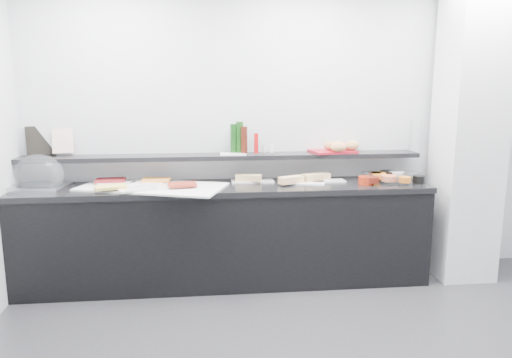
{
  "coord_description": "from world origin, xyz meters",
  "views": [
    {
      "loc": [
        -0.89,
        -2.6,
        1.8
      ],
      "look_at": [
        -0.45,
        1.45,
        1.0
      ],
      "focal_mm": 35.0,
      "sensor_mm": 36.0,
      "label": 1
    }
  ],
  "objects": [
    {
      "name": "back_wall",
      "position": [
        0.0,
        2.0,
        1.35
      ],
      "size": [
        5.0,
        0.02,
        2.7
      ],
      "primitive_type": "cube",
      "color": "silver",
      "rests_on": "ground"
    },
    {
      "name": "column",
      "position": [
        1.5,
        1.65,
        1.35
      ],
      "size": [
        0.5,
        0.5,
        2.7
      ],
      "primitive_type": "cube",
      "color": "silver",
      "rests_on": "ground"
    },
    {
      "name": "buffet_cabinet",
      "position": [
        -0.7,
        1.7,
        0.42
      ],
      "size": [
        3.6,
        0.6,
        0.85
      ],
      "primitive_type": "cube",
      "color": "black",
      "rests_on": "ground"
    },
    {
      "name": "counter_top",
      "position": [
        -0.7,
        1.7,
        0.88
      ],
      "size": [
        3.62,
        0.62,
        0.05
      ],
      "primitive_type": "cube",
      "color": "black",
      "rests_on": "buffet_cabinet"
    },
    {
      "name": "wall_shelf",
      "position": [
        -0.7,
        1.88,
        1.13
      ],
      "size": [
        3.6,
        0.25,
        0.04
      ],
      "primitive_type": "cube",
      "color": "black",
      "rests_on": "back_wall"
    },
    {
      "name": "cloche_base",
      "position": [
        -2.29,
        1.71,
        0.92
      ],
      "size": [
        0.55,
        0.43,
        0.04
      ],
      "primitive_type": "cube",
      "rotation": [
        0.0,
        0.0,
        -0.21
      ],
      "color": "#AFB2B6",
      "rests_on": "counter_top"
    },
    {
      "name": "cloche_dome",
      "position": [
        -2.27,
        1.74,
        1.03
      ],
      "size": [
        0.51,
        0.41,
        0.34
      ],
      "primitive_type": "ellipsoid",
      "rotation": [
        0.0,
        0.0,
        -0.31
      ],
      "color": "silver",
      "rests_on": "cloche_base"
    },
    {
      "name": "linen_runner",
      "position": [
        -1.33,
        1.67,
        0.91
      ],
      "size": [
        1.34,
        0.94,
        0.01
      ],
      "primitive_type": "cube",
      "rotation": [
        0.0,
        0.0,
        -0.33
      ],
      "color": "silver",
      "rests_on": "counter_top"
    },
    {
      "name": "platter_meat_a",
      "position": [
        -1.64,
        1.78,
        0.92
      ],
      "size": [
        0.34,
        0.28,
        0.01
      ],
      "primitive_type": "cube",
      "rotation": [
        0.0,
        0.0,
        -0.36
      ],
      "color": "white",
      "rests_on": "linen_runner"
    },
    {
      "name": "food_meat_a",
      "position": [
        -1.7,
        1.84,
        0.94
      ],
      "size": [
        0.26,
        0.17,
        0.02
      ],
      "primitive_type": "cube",
      "rotation": [
        0.0,
        0.0,
        0.05
      ],
      "color": "maroon",
      "rests_on": "platter_meat_a"
    },
    {
      "name": "platter_salmon",
      "position": [
        -1.36,
        1.8,
        0.92
      ],
      "size": [
        0.32,
        0.26,
        0.01
      ],
      "primitive_type": "cube",
      "rotation": [
        0.0,
        0.0,
        -0.31
      ],
      "color": "white",
      "rests_on": "linen_runner"
    },
    {
      "name": "food_salmon",
      "position": [
        -1.3,
        1.81,
        0.94
      ],
      "size": [
        0.26,
        0.19,
        0.02
      ],
      "primitive_type": "cube",
      "rotation": [
        0.0,
        0.0,
        -0.16
      ],
      "color": "orange",
      "rests_on": "platter_salmon"
    },
    {
      "name": "platter_cheese",
      "position": [
        -1.44,
        1.52,
        0.92
      ],
      "size": [
        0.35,
        0.29,
        0.01
      ],
      "primitive_type": "cube",
      "rotation": [
        0.0,
        0.0,
        0.37
      ],
      "color": "white",
      "rests_on": "linen_runner"
    },
    {
      "name": "food_cheese",
      "position": [
        -1.65,
        1.54,
        0.94
      ],
      "size": [
        0.29,
        0.23,
        0.02
      ],
      "primitive_type": "cube",
      "rotation": [
        0.0,
        0.0,
        0.3
      ],
      "color": "#EBC85B",
      "rests_on": "platter_cheese"
    },
    {
      "name": "platter_meat_b",
      "position": [
        -1.18,
        1.61,
        0.92
      ],
      "size": [
        0.31,
        0.25,
        0.01
      ],
      "primitive_type": "cube",
      "rotation": [
        0.0,
        0.0,
        0.33
      ],
      "color": "white",
      "rests_on": "linen_runner"
    },
    {
      "name": "food_meat_b",
      "position": [
        -1.07,
        1.58,
        0.94
      ],
      "size": [
        0.25,
        0.18,
        0.02
      ],
      "primitive_type": "cube",
      "rotation": [
        0.0,
        0.0,
        0.16
      ],
      "color": "maroon",
      "rests_on": "platter_meat_b"
    },
    {
      "name": "sandwich_plate_left",
      "position": [
        -0.44,
        1.82,
        0.91
      ],
      "size": [
        0.38,
        0.17,
        0.01
      ],
      "primitive_type": "cube",
      "rotation": [
        0.0,
        0.0,
        -0.0
      ],
      "color": "silver",
      "rests_on": "counter_top"
    },
    {
      "name": "sandwich_food_left",
      "position": [
        -0.48,
        1.79,
        0.94
      ],
      "size": [
        0.24,
        0.15,
        0.06
      ],
      "primitive_type": "cube",
      "rotation": [
        0.0,
        0.0,
        -0.27
      ],
      "color": "tan",
      "rests_on": "sandwich_plate_left"
    },
    {
      "name": "tongs_left",
      "position": [
        -0.41,
        1.78,
        0.92
      ],
      "size": [
        0.16,
        0.03,
        0.01
      ],
      "primitive_type": "cylinder",
      "rotation": [
        0.0,
        1.57,
        0.16
      ],
      "color": "silver",
      "rests_on": "sandwich_plate_left"
    },
    {
      "name": "sandwich_plate_mid",
      "position": [
        0.0,
        1.7,
        0.91
      ],
      "size": [
        0.41,
        0.25,
        0.01
      ],
      "primitive_type": "cube",
      "rotation": [
        0.0,
        0.0,
        -0.25
      ],
      "color": "white",
      "rests_on": "counter_top"
    },
    {
      "name": "sandwich_food_mid",
      "position": [
        -0.11,
        1.66,
        0.94
      ],
      "size": [
        0.24,
        0.17,
        0.06
      ],
      "primitive_type": "cube",
      "rotation": [
        0.0,
        0.0,
        0.43
      ],
      "color": "#E2B476",
      "rests_on": "sandwich_plate_mid"
    },
    {
      "name": "tongs_mid",
      "position": [
        -0.14,
        1.63,
        0.92
      ],
      "size": [
        0.16,
        0.04,
        0.01
      ],
      "primitive_type": "cylinder",
      "rotation": [
        0.0,
        1.57,
        0.21
      ],
      "color": "#ADB0B3",
      "rests_on": "sandwich_plate_mid"
    },
    {
      "name": "sandwich_plate_right",
      "position": [
        0.24,
        1.75,
        0.91
      ],
      "size": [
        0.31,
        0.14,
        0.01
      ],
      "primitive_type": "cube",
      "rotation": [
        0.0,
        0.0,
        0.04
      ],
      "color": "silver",
      "rests_on": "counter_top"
    },
    {
      "name": "sandwich_food_right",
      "position": [
        0.13,
        1.77,
        0.94
      ],
      "size": [
        0.28,
        0.19,
        0.06
      ],
      "primitive_type": "cube",
      "rotation": [
        0.0,
        0.0,
        0.37
      ],
      "color": "tan",
      "rests_on": "sandwich_plate_right"
    },
    {
      "name": "tongs_right",
      "position": [
        0.17,
        1.75,
        0.92
      ],
      "size": [
        0.16,
        0.04,
        0.01
      ],
      "primitive_type": "cylinder",
      "rotation": [
        0.0,
        1.57,
        -0.19
      ],
      "color": "silver",
      "rests_on": "sandwich_plate_right"
    },
    {
      "name": "bowl_glass_fruit",
      "position": [
        0.66,
        1.81,
        0.94
      ],
      "size": [
        0.2,
        0.2,
        0.07
      ],
      "primitive_type": "cylinder",
      "rotation": [
        0.0,
        0.0,
        -0.29
      ],
      "color": "silver",
      "rests_on": "counter_top"
    },
    {
      "name": "fill_glass_fruit",
      "position": [
        0.72,
        1.76,
        0.95
      ],
      "size": [
        0.17,
        0.17,
        0.05
      ],
      "primitive_type": "cylinder",
      "rotation": [
        0.0,
        0.0,
        0.27
      ],
      "color": "orange",
      "rests_on": "bowl_glass_fruit"
    },
    {
      "name": "bowl_black_jam",
      "position": [
        0.85,
        1.86,
        0.94
      ],
      "size": [
        0.18,
        0.18,
        0.07
      ],
      "primitive_type": "cylinder",
      "rotation": [
        0.0,
        0.0,
        0.13
      ],
      "color": "black",
      "rests_on": "counter_top"
    },
    {
      "name": "fill_black_jam",
      "position": [
        0.7,
        1.78,
        0.95
      ],
      "size": [
        0.14,
        0.14,
        0.05
      ],
      "primitive_type": "cylinder",
      "rotation": [
        0.0,
        0.0,
        0.15
      ],
      "color": "#501E0B",
      "rests_on": "bowl_black_jam"
    },
    {
      "name": "bowl_glass_cream",
      "position": [
        1.04,
        1.78,
        0.94
      ],
      "size": [
        0.21,
        0.21,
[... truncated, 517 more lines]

